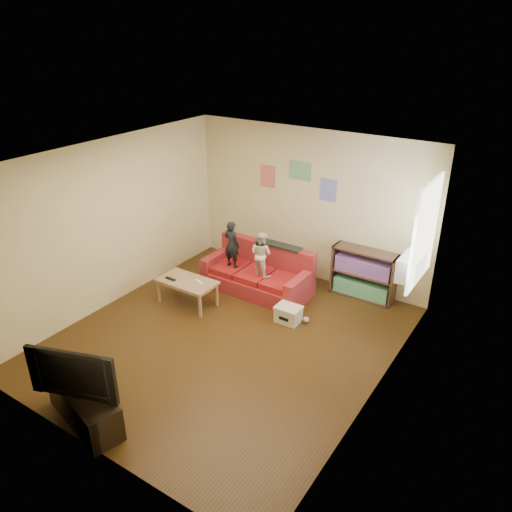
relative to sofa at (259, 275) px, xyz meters
The scene contains 17 objects.
room_shell 1.94m from the sofa, 74.51° to the right, with size 4.52×5.02×2.72m.
sofa is the anchor object (origin of this frame).
child_a 0.72m from the sofa, 160.10° to the right, with size 0.31×0.20×0.84m, color black.
child_b 0.55m from the sofa, 47.84° to the right, with size 0.38×0.30×0.78m, color beige.
coffee_table 1.29m from the sofa, 123.74° to the right, with size 0.97×0.53×0.44m.
remote 1.54m from the sofa, 129.03° to the right, with size 0.20×0.05×0.02m, color black.
game_controller 1.16m from the sofa, 116.77° to the right, with size 0.14×0.04×0.03m, color white.
bookshelf 1.78m from the sofa, 24.92° to the left, with size 1.08×0.32×0.87m.
window 2.98m from the sofa, ahead, with size 0.04×1.08×1.48m, color white.
ac_unit 2.66m from the sofa, ahead, with size 0.28×0.55×0.35m, color #B7B2A3.
artwork_left 1.80m from the sofa, 114.23° to the left, with size 0.30×0.01×0.40m, color #D87266.
artwork_center 1.93m from the sofa, 76.17° to the left, with size 0.42×0.01×0.32m, color #72B27F.
artwork_right 1.87m from the sofa, 50.13° to the left, with size 0.30×0.01×0.38m, color #727FCC.
file_box 1.15m from the sofa, 33.52° to the right, with size 0.39×0.30×0.27m.
tv_stand 3.80m from the sofa, 89.50° to the right, with size 1.19×0.40×0.44m, color black.
television 3.83m from the sofa, 89.50° to the right, with size 1.07×0.14×0.62m, color black.
tissue 1.32m from the sofa, 22.66° to the right, with size 0.09×0.09×0.09m, color beige.
Camera 1 is at (3.75, -4.92, 4.28)m, focal length 35.00 mm.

